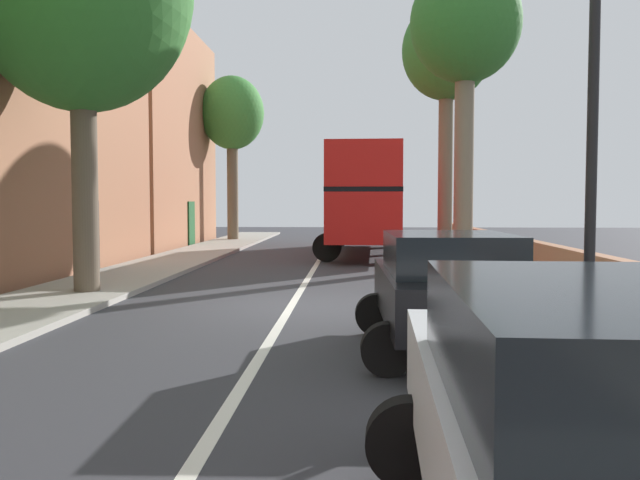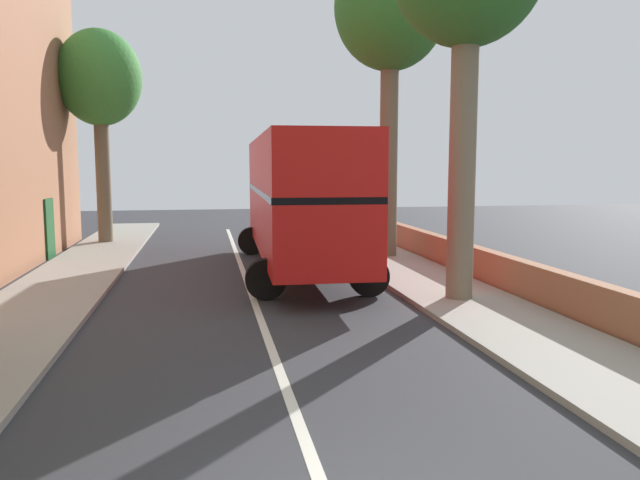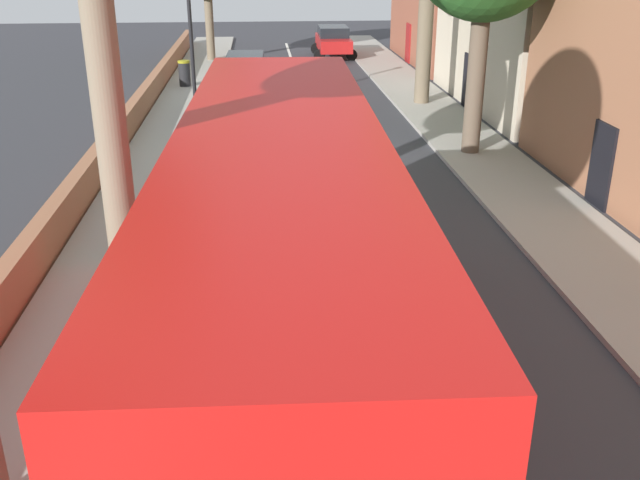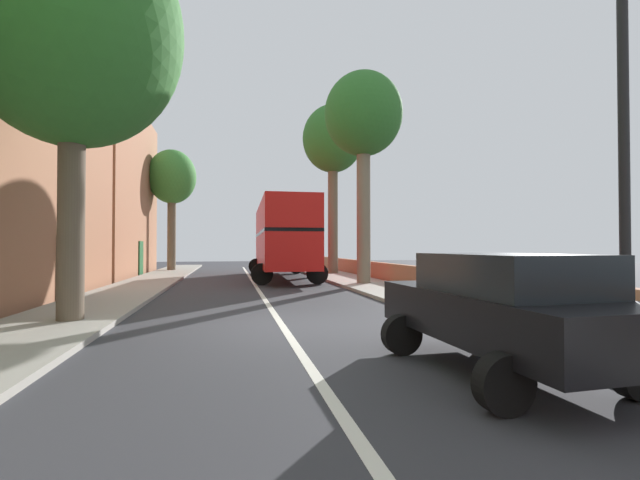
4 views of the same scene
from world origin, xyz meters
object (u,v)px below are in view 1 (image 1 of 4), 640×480
(street_tree_left_4, at_px, (232,116))
(lamppost_right, at_px, (594,65))
(street_tree_right_5, at_px, (465,30))
(street_tree_right_3, at_px, (447,56))
(parked_car_black_right_2, at_px, (447,285))
(double_decker_bus, at_px, (366,195))
(parked_car_white_right_0, at_px, (608,428))

(street_tree_left_4, height_order, lamppost_right, street_tree_left_4)
(street_tree_left_4, distance_m, lamppost_right, 27.89)
(street_tree_right_5, relative_size, lamppost_right, 1.52)
(street_tree_right_3, bearing_deg, street_tree_left_4, 150.12)
(parked_car_black_right_2, distance_m, lamppost_right, 3.40)
(lamppost_right, bearing_deg, street_tree_left_4, 109.97)
(street_tree_left_4, xyz_separation_m, street_tree_right_5, (9.95, -13.07, 0.98))
(street_tree_right_5, xyz_separation_m, lamppost_right, (-0.48, -13.01, -3.76))
(double_decker_bus, xyz_separation_m, street_tree_right_3, (3.45, 2.11, 5.95))
(street_tree_left_4, bearing_deg, parked_car_white_right_0, -76.33)
(double_decker_bus, distance_m, parked_car_black_right_2, 17.86)
(double_decker_bus, height_order, parked_car_white_right_0, double_decker_bus)
(street_tree_left_4, bearing_deg, street_tree_right_3, -29.88)
(parked_car_white_right_0, relative_size, street_tree_left_4, 0.54)
(parked_car_black_right_2, relative_size, street_tree_right_3, 0.38)
(parked_car_black_right_2, distance_m, street_tree_left_4, 27.54)
(street_tree_left_4, distance_m, street_tree_right_5, 16.46)
(parked_car_white_right_0, relative_size, parked_car_black_right_2, 1.14)
(street_tree_right_3, height_order, lamppost_right, street_tree_right_3)
(parked_car_black_right_2, relative_size, street_tree_right_5, 0.42)
(double_decker_bus, distance_m, street_tree_right_5, 7.87)
(street_tree_right_5, height_order, lamppost_right, street_tree_right_5)
(parked_car_black_right_2, xyz_separation_m, lamppost_right, (1.80, -0.25, 2.87))
(double_decker_bus, bearing_deg, street_tree_left_4, 130.55)
(parked_car_black_right_2, xyz_separation_m, street_tree_right_5, (2.27, 12.76, 6.63))
(parked_car_white_right_0, xyz_separation_m, parked_car_black_right_2, (0.00, 5.74, -0.02))
(double_decker_bus, height_order, lamppost_right, lamppost_right)
(double_decker_bus, height_order, street_tree_right_3, street_tree_right_3)
(parked_car_white_right_0, height_order, street_tree_right_3, street_tree_right_3)
(parked_car_white_right_0, bearing_deg, street_tree_right_3, 84.10)
(street_tree_right_5, bearing_deg, parked_car_white_right_0, -97.02)
(street_tree_right_3, relative_size, street_tree_left_4, 1.23)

